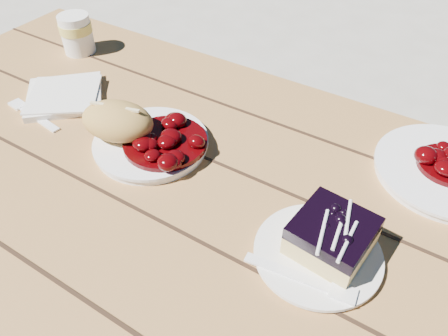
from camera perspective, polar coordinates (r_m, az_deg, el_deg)
The scene contains 11 objects.
picnic_table at distance 0.79m, azimuth 11.73°, elevation -18.02°, with size 2.00×1.55×0.75m.
main_plate at distance 0.81m, azimuth -9.48°, elevation 3.13°, with size 0.20×0.20×0.02m, color white.
goulash_stew at distance 0.78m, azimuth -7.79°, elevation 4.24°, with size 0.15×0.15×0.04m, color #400204, non-canonical shape.
bread_roll at distance 0.81m, azimuth -13.74°, elevation 5.98°, with size 0.13×0.09×0.07m, color tan.
dessert_plate at distance 0.65m, azimuth 12.11°, elevation -10.94°, with size 0.18×0.18×0.01m, color white.
blueberry_cake at distance 0.63m, azimuth 13.92°, elevation -8.54°, with size 0.11×0.11×0.06m.
fork_dessert at distance 0.61m, azimuth 8.40°, elevation -13.36°, with size 0.03×0.16×0.01m, color white, non-canonical shape.
napkin_stack at distance 0.99m, azimuth -20.09°, elevation 8.84°, with size 0.15×0.15×0.01m, color white.
fork_table at distance 0.95m, azimuth -23.10°, elevation 6.00°, with size 0.03×0.16×0.01m, color white, non-canonical shape.
second_plate at distance 0.84m, azimuth 27.07°, elevation -0.35°, with size 0.24×0.24×0.02m, color white.
second_cup at distance 1.15m, azimuth -18.68°, elevation 16.25°, with size 0.07×0.07×0.09m, color white.
Camera 1 is at (0.07, -0.40, 1.27)m, focal length 35.00 mm.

